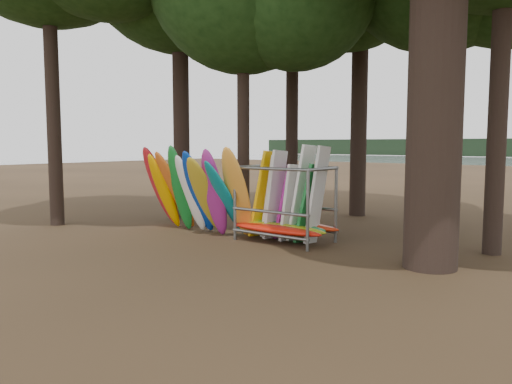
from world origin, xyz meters
The scene contains 3 objects.
ground centered at (0.00, 0.00, 0.00)m, with size 120.00×120.00×0.00m, color #47331E.
kayak_row centered at (-2.63, 0.96, 1.31)m, with size 4.31×1.99×2.94m.
storage_rack centered at (0.42, 1.64, 1.03)m, with size 3.11×1.54×2.84m.
Camera 1 is at (8.70, -10.20, 2.85)m, focal length 35.00 mm.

